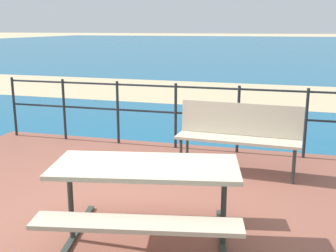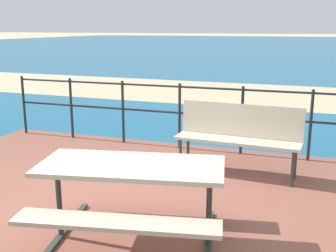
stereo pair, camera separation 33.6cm
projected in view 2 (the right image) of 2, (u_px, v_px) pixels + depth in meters
name	position (u px, v px, depth m)	size (l,w,h in m)	color
ground_plane	(114.00, 212.00, 4.48)	(240.00, 240.00, 0.00)	tan
patio_paving	(114.00, 209.00, 4.47)	(6.40, 5.20, 0.06)	brown
sea_water	(292.00, 47.00, 41.26)	(90.00, 90.00, 0.01)	#145B84
beach_strip	(241.00, 94.00, 12.36)	(54.00, 4.51, 0.01)	tan
picnic_table	(132.00, 182.00, 3.61)	(1.83, 1.62, 0.74)	#BCAD93
park_bench	(239.00, 132.00, 5.38)	(1.63, 0.51, 0.92)	#BCAD93
railing_fence	(180.00, 109.00, 6.50)	(5.94, 0.04, 1.04)	#1E2328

